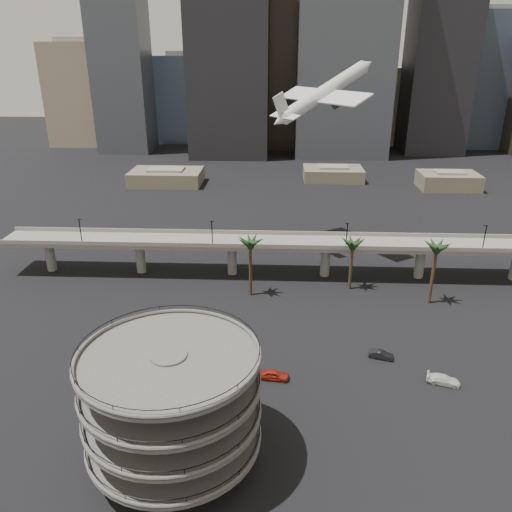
{
  "coord_description": "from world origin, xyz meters",
  "views": [
    {
      "loc": [
        -0.32,
        -53.53,
        49.65
      ],
      "look_at": [
        -4.08,
        28.0,
        15.84
      ],
      "focal_mm": 35.0,
      "sensor_mm": 36.0,
      "label": 1
    }
  ],
  "objects_px": {
    "parking_ramp": "(172,399)",
    "car_b": "(381,355)",
    "airborne_jet": "(324,93)",
    "car_c": "(444,380)",
    "overpass": "(279,246)",
    "car_a": "(274,375)"
  },
  "relations": [
    {
      "from": "car_a",
      "to": "car_c",
      "type": "bearing_deg",
      "value": -83.03
    },
    {
      "from": "car_a",
      "to": "car_b",
      "type": "relative_size",
      "value": 1.14
    },
    {
      "from": "airborne_jet",
      "to": "car_a",
      "type": "height_order",
      "value": "airborne_jet"
    },
    {
      "from": "parking_ramp",
      "to": "car_c",
      "type": "bearing_deg",
      "value": 24.36
    },
    {
      "from": "overpass",
      "to": "car_a",
      "type": "bearing_deg",
      "value": -90.67
    },
    {
      "from": "airborne_jet",
      "to": "car_c",
      "type": "bearing_deg",
      "value": -110.17
    },
    {
      "from": "car_b",
      "to": "car_c",
      "type": "distance_m",
      "value": 11.01
    },
    {
      "from": "airborne_jet",
      "to": "overpass",
      "type": "bearing_deg",
      "value": -155.62
    },
    {
      "from": "parking_ramp",
      "to": "car_c",
      "type": "distance_m",
      "value": 44.51
    },
    {
      "from": "car_b",
      "to": "car_c",
      "type": "bearing_deg",
      "value": -111.94
    },
    {
      "from": "parking_ramp",
      "to": "airborne_jet",
      "type": "xyz_separation_m",
      "value": [
        23.32,
        76.92,
        30.26
      ]
    },
    {
      "from": "airborne_jet",
      "to": "car_a",
      "type": "xyz_separation_m",
      "value": [
        -10.8,
        -58.97,
        -39.27
      ]
    },
    {
      "from": "car_a",
      "to": "airborne_jet",
      "type": "bearing_deg",
      "value": -3.46
    },
    {
      "from": "overpass",
      "to": "car_c",
      "type": "xyz_separation_m",
      "value": [
        26.69,
        -41.02,
        -6.59
      ]
    },
    {
      "from": "airborne_jet",
      "to": "car_a",
      "type": "relative_size",
      "value": 5.56
    },
    {
      "from": "parking_ramp",
      "to": "airborne_jet",
      "type": "height_order",
      "value": "airborne_jet"
    },
    {
      "from": "parking_ramp",
      "to": "car_b",
      "type": "height_order",
      "value": "parking_ramp"
    },
    {
      "from": "airborne_jet",
      "to": "car_c",
      "type": "xyz_separation_m",
      "value": [
        16.37,
        -58.95,
        -39.35
      ]
    },
    {
      "from": "car_a",
      "to": "car_c",
      "type": "height_order",
      "value": "car_a"
    },
    {
      "from": "car_a",
      "to": "car_b",
      "type": "bearing_deg",
      "value": -62.92
    },
    {
      "from": "parking_ramp",
      "to": "overpass",
      "type": "height_order",
      "value": "parking_ramp"
    },
    {
      "from": "airborne_jet",
      "to": "car_b",
      "type": "distance_m",
      "value": 65.83
    }
  ]
}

